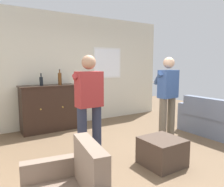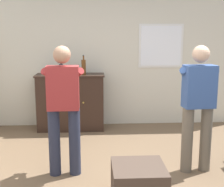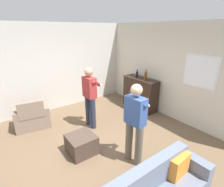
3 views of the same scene
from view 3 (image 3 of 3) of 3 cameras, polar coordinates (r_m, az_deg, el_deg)
ground at (r=4.36m, az=-4.95°, el=-16.32°), size 10.40×10.40×0.00m
wall_back_with_window at (r=5.48m, az=19.18°, el=6.66°), size 5.20×0.15×2.80m
wall_side_left at (r=6.06m, az=-18.85°, el=7.90°), size 0.12×5.20×2.80m
armchair at (r=5.35m, az=-24.57°, el=-7.20°), size 0.77×0.97×0.85m
sideboard_cabinet at (r=6.02m, az=9.10°, el=0.07°), size 1.28×0.49×1.07m
bottle_wine_green at (r=5.61m, az=10.94°, el=5.70°), size 0.08×0.08×0.36m
bottle_liquor_amber at (r=5.92m, az=8.19°, el=6.24°), size 0.08×0.08×0.28m
ottoman at (r=4.07m, az=-9.91°, el=-15.95°), size 0.58×0.58×0.42m
person_standing_left at (r=4.70m, az=-7.17°, el=-0.47°), size 0.56×0.48×1.68m
person_standing_right at (r=3.43m, az=7.63°, el=-8.83°), size 0.56×0.49×1.68m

